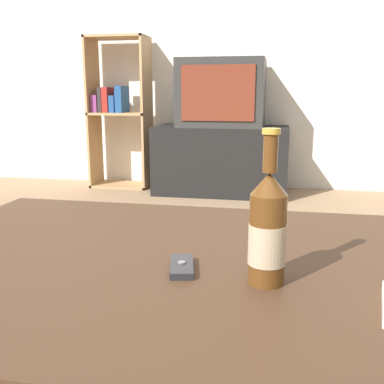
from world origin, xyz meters
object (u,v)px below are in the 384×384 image
(beer_bottle, at_px, (268,230))
(cell_phone, at_px, (182,266))
(television, at_px, (222,93))
(bookshelf, at_px, (117,110))
(tv_stand, at_px, (221,160))

(beer_bottle, xyz_separation_m, cell_phone, (-0.17, 0.03, -0.10))
(television, bearing_deg, cell_phone, -84.29)
(bookshelf, bearing_deg, tv_stand, -6.70)
(television, xyz_separation_m, bookshelf, (-0.91, 0.11, -0.14))
(tv_stand, distance_m, bookshelf, 1.00)
(bookshelf, distance_m, beer_bottle, 3.20)
(tv_stand, height_order, cell_phone, tv_stand)
(tv_stand, relative_size, television, 1.59)
(tv_stand, distance_m, beer_bottle, 2.84)
(bookshelf, bearing_deg, cell_phone, -67.54)
(television, xyz_separation_m, cell_phone, (0.28, -2.76, -0.33))
(tv_stand, bearing_deg, television, -90.00)
(tv_stand, bearing_deg, beer_bottle, -80.97)
(beer_bottle, height_order, cell_phone, beer_bottle)
(beer_bottle, bearing_deg, bookshelf, 115.03)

